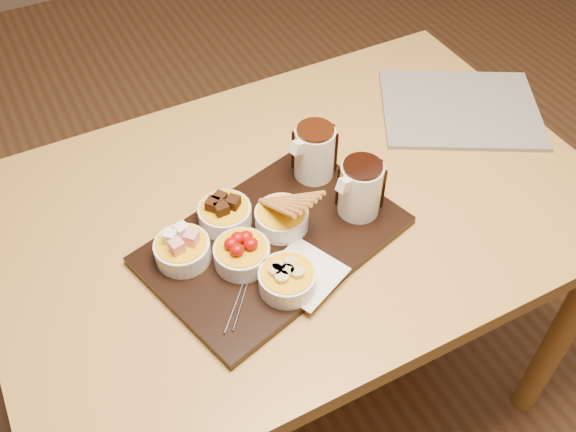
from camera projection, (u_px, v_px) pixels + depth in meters
name	position (u px, v px, depth m)	size (l,w,h in m)	color
ground	(295.00, 385.00, 1.82)	(5.00, 5.00, 0.00)	brown
dining_table	(297.00, 234.00, 1.34)	(1.20, 0.80, 0.75)	#BA8E45
serving_board	(274.00, 240.00, 1.19)	(0.46, 0.30, 0.02)	black
napkin	(304.00, 274.00, 1.12)	(0.12, 0.12, 0.00)	white
bowl_marshmallows	(183.00, 251.00, 1.14)	(0.10, 0.10, 0.04)	white
bowl_cake	(225.00, 215.00, 1.19)	(0.10, 0.10, 0.04)	white
bowl_strawberries	(242.00, 255.00, 1.13)	(0.10, 0.10, 0.04)	white
bowl_biscotti	(282.00, 219.00, 1.19)	(0.10, 0.10, 0.04)	white
bowl_bananas	(287.00, 280.00, 1.09)	(0.10, 0.10, 0.04)	white
pitcher_dark_chocolate	(360.00, 189.00, 1.19)	(0.08, 0.08, 0.11)	silver
pitcher_milk_chocolate	(314.00, 153.00, 1.26)	(0.08, 0.08, 0.11)	silver
fondue_skewers	(247.00, 272.00, 1.12)	(0.26, 0.03, 0.01)	silver
newspaper	(460.00, 109.00, 1.46)	(0.35, 0.28, 0.01)	beige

